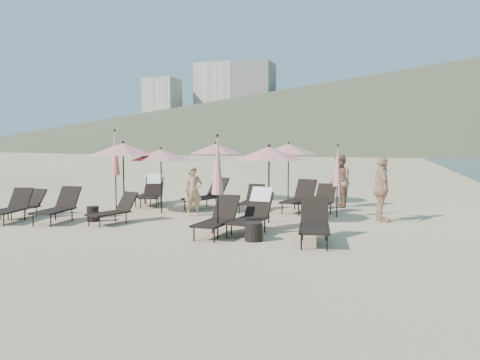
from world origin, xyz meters
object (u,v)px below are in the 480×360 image
(lounger_7, at_px, (153,191))
(side_table_0, at_px, (93,214))
(lounger_8, at_px, (208,194))
(lounger_11, at_px, (321,201))
(lounger_5, at_px, (314,222))
(umbrella_open_0, at_px, (123,149))
(lounger_0, at_px, (11,207))
(beachgoer_c, at_px, (382,189))
(umbrella_closed_2, at_px, (115,154))
(umbrella_open_3, at_px, (216,149))
(lounger_6, at_px, (149,192))
(umbrella_closed_0, at_px, (218,166))
(lounger_12, at_px, (25,205))
(lounger_9, at_px, (252,199))
(lounger_10, at_px, (300,197))
(lounger_1, at_px, (58,206))
(umbrella_open_4, at_px, (288,149))
(side_table_1, at_px, (254,232))
(umbrella_open_2, at_px, (269,153))
(lounger_2, at_px, (114,210))
(lounger_3, at_px, (218,218))
(beachgoer_a, at_px, (193,191))
(beachgoer_b, at_px, (340,181))
(umbrella_closed_1, at_px, (338,167))
(lounger_4, at_px, (252,212))

(lounger_7, height_order, side_table_0, lounger_7)
(lounger_8, distance_m, lounger_11, 4.07)
(lounger_5, relative_size, umbrella_open_0, 0.77)
(lounger_0, bearing_deg, beachgoer_c, 5.98)
(lounger_8, relative_size, umbrella_closed_2, 0.71)
(umbrella_open_3, bearing_deg, lounger_6, -137.12)
(lounger_11, xyz_separation_m, umbrella_closed_0, (-1.80, -4.76, 1.31))
(lounger_11, height_order, lounger_12, lounger_11)
(lounger_9, bearing_deg, lounger_0, -147.59)
(lounger_9, distance_m, lounger_11, 2.31)
(lounger_9, xyz_separation_m, lounger_10, (1.54, 0.47, 0.08))
(lounger_1, xyz_separation_m, lounger_6, (0.55, 4.46, 0.00))
(lounger_11, bearing_deg, umbrella_open_4, 132.53)
(lounger_1, height_order, lounger_10, lounger_10)
(lounger_10, distance_m, side_table_1, 5.14)
(lounger_5, distance_m, lounger_10, 5.04)
(beachgoer_c, bearing_deg, umbrella_open_2, 97.50)
(lounger_2, height_order, beachgoer_c, beachgoer_c)
(lounger_11, height_order, side_table_0, lounger_11)
(lounger_3, distance_m, beachgoer_c, 5.23)
(lounger_7, xyz_separation_m, side_table_0, (0.10, -3.85, -0.33))
(lounger_5, xyz_separation_m, lounger_8, (-4.56, 4.72, 0.03))
(lounger_3, relative_size, lounger_12, 1.12)
(lounger_2, distance_m, lounger_8, 4.09)
(beachgoer_a, bearing_deg, lounger_10, -1.02)
(beachgoer_b, bearing_deg, umbrella_open_0, -78.79)
(lounger_1, xyz_separation_m, umbrella_open_4, (5.48, 6.47, 1.64))
(lounger_8, relative_size, umbrella_closed_1, 0.87)
(lounger_9, relative_size, umbrella_closed_0, 0.62)
(lounger_2, xyz_separation_m, umbrella_open_0, (-0.81, 1.82, 1.71))
(lounger_7, relative_size, lounger_10, 1.02)
(umbrella_closed_1, relative_size, side_table_1, 5.27)
(beachgoer_b, xyz_separation_m, beachgoer_c, (1.51, -2.86, 0.00))
(lounger_4, xyz_separation_m, umbrella_open_2, (0.02, 1.62, 1.48))
(lounger_9, height_order, umbrella_closed_0, umbrella_closed_0)
(lounger_5, bearing_deg, lounger_8, 125.09)
(lounger_1, relative_size, side_table_1, 4.16)
(lounger_5, bearing_deg, lounger_9, 113.52)
(lounger_12, bearing_deg, umbrella_open_4, 46.94)
(lounger_5, bearing_deg, lounger_2, 162.76)
(lounger_12, height_order, side_table_1, lounger_12)
(lounger_9, distance_m, beachgoer_b, 3.44)
(umbrella_open_0, bearing_deg, lounger_4, -21.59)
(umbrella_open_2, distance_m, beachgoer_c, 3.52)
(lounger_9, height_order, umbrella_open_3, umbrella_open_3)
(lounger_11, xyz_separation_m, umbrella_closed_2, (-7.11, -0.89, 1.51))
(umbrella_closed_0, distance_m, beachgoer_a, 3.88)
(lounger_0, height_order, umbrella_closed_0, umbrella_closed_0)
(umbrella_open_4, bearing_deg, lounger_0, -135.13)
(lounger_3, xyz_separation_m, beachgoer_c, (3.84, 3.52, 0.51))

